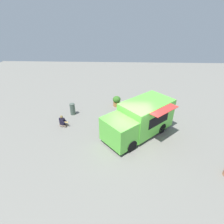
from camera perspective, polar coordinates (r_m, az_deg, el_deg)
The scene contains 5 objects.
ground_plane at distance 11.72m, azimuth 5.98°, elevation -9.32°, with size 40.00×40.00×0.00m, color gray.
food_truck at distance 11.91m, azimuth 8.81°, elevation -2.54°, with size 5.02×4.79×2.21m.
person_customer at distance 13.41m, azimuth -15.51°, elevation -3.04°, with size 0.79×0.60×0.86m.
planter_flowering_far at distance 15.57m, azimuth 1.50°, elevation 3.58°, with size 0.68×0.68×0.91m.
trash_bin at distance 14.61m, azimuth -12.51°, elevation 1.01°, with size 0.41×0.41×0.97m.
Camera 1 is at (0.86, 9.06, 7.38)m, focal length 28.60 mm.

